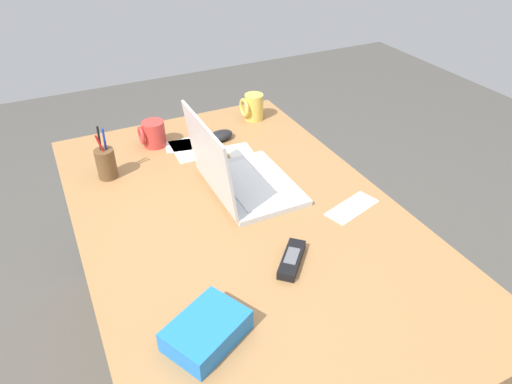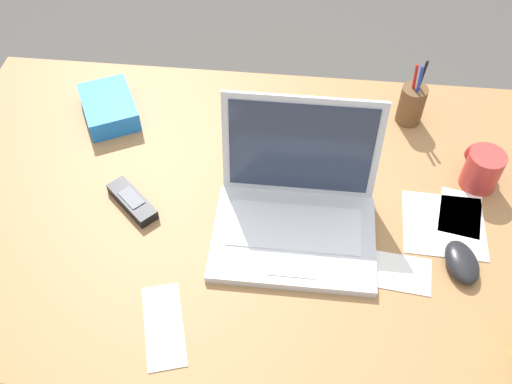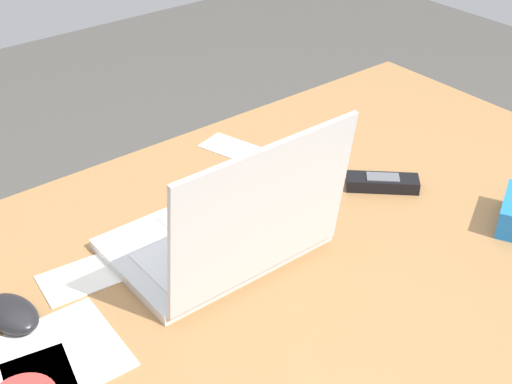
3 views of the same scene
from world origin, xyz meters
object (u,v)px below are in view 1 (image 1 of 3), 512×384
object	(u,v)px
coffee_mug_white	(253,107)
snack_bag	(207,331)
laptop	(238,176)
pen_holder	(106,163)
coffee_mug_tall	(153,134)
cordless_phone	(292,259)
computer_mouse	(220,136)

from	to	relation	value
coffee_mug_white	snack_bag	size ratio (longest dim) A/B	0.61
laptop	pen_holder	size ratio (longest dim) A/B	1.88
coffee_mug_white	snack_bag	xyz separation A→B (m)	(-0.92, 0.55, -0.03)
coffee_mug_tall	snack_bag	xyz separation A→B (m)	(-0.88, 0.13, -0.02)
laptop	snack_bag	xyz separation A→B (m)	(-0.48, 0.29, -0.03)
pen_holder	laptop	bearing A→B (deg)	-126.74
cordless_phone	snack_bag	distance (m)	0.30
coffee_mug_tall	computer_mouse	bearing A→B (deg)	-105.54
laptop	cordless_phone	xyz separation A→B (m)	(-0.36, 0.01, -0.04)
computer_mouse	cordless_phone	bearing A→B (deg)	160.80
laptop	pen_holder	distance (m)	0.44
coffee_mug_tall	pen_holder	distance (m)	0.24
laptop	cordless_phone	bearing A→B (deg)	178.03
coffee_mug_white	snack_bag	distance (m)	1.07
pen_holder	snack_bag	bearing A→B (deg)	-175.41
coffee_mug_tall	pen_holder	xyz separation A→B (m)	(-0.14, 0.19, 0.01)
computer_mouse	pen_holder	xyz separation A→B (m)	(-0.08, 0.43, 0.04)
laptop	coffee_mug_tall	bearing A→B (deg)	21.26
snack_bag	cordless_phone	bearing A→B (deg)	-65.78
coffee_mug_white	cordless_phone	bearing A→B (deg)	161.07
computer_mouse	snack_bag	distance (m)	0.90
coffee_mug_white	cordless_phone	distance (m)	0.84
laptop	snack_bag	world-z (taller)	laptop
laptop	pen_holder	bearing A→B (deg)	53.26
laptop	computer_mouse	distance (m)	0.35
coffee_mug_white	coffee_mug_tall	xyz separation A→B (m)	(-0.04, 0.42, -0.01)
computer_mouse	cordless_phone	size ratio (longest dim) A/B	0.79
coffee_mug_tall	cordless_phone	size ratio (longest dim) A/B	0.71
coffee_mug_white	pen_holder	bearing A→B (deg)	106.52
coffee_mug_white	pen_holder	size ratio (longest dim) A/B	0.58
computer_mouse	cordless_phone	distance (m)	0.70
computer_mouse	pen_holder	distance (m)	0.43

